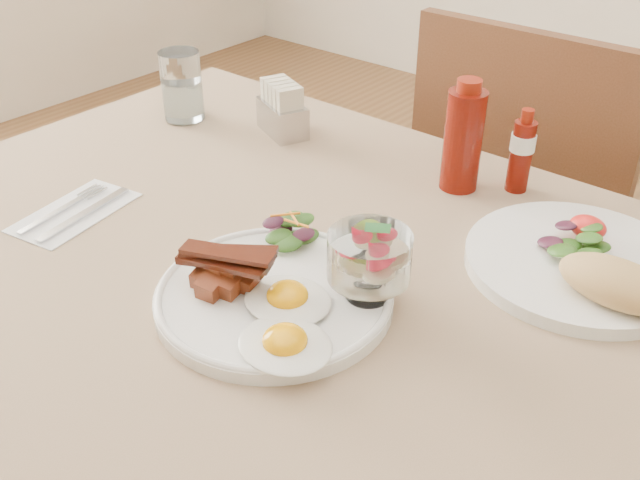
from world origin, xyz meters
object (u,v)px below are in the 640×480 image
(fruit_cup, at_px, (369,257))
(second_plate, at_px, (587,265))
(main_plate, at_px, (274,297))
(hot_sauce_bottle, at_px, (521,152))
(chair_far, at_px, (527,217))
(table, at_px, (318,325))
(water_glass, at_px, (182,90))
(ketchup_bottle, at_px, (463,139))
(sugar_caddy, at_px, (282,111))

(fruit_cup, height_order, second_plate, fruit_cup)
(main_plate, bearing_deg, second_plate, 47.08)
(fruit_cup, height_order, hot_sauce_bottle, hot_sauce_bottle)
(chair_far, relative_size, main_plate, 3.32)
(fruit_cup, distance_m, hot_sauce_bottle, 0.37)
(table, distance_m, chair_far, 0.68)
(second_plate, distance_m, water_glass, 0.76)
(chair_far, relative_size, second_plate, 3.31)
(second_plate, distance_m, ketchup_bottle, 0.27)
(ketchup_bottle, relative_size, water_glass, 1.36)
(ketchup_bottle, height_order, sugar_caddy, ketchup_bottle)
(table, xyz_separation_m, second_plate, (0.26, 0.20, 0.11))
(ketchup_bottle, bearing_deg, fruit_cup, -77.87)
(table, distance_m, second_plate, 0.35)
(chair_far, distance_m, second_plate, 0.59)
(ketchup_bottle, bearing_deg, main_plate, -92.77)
(sugar_caddy, bearing_deg, chair_far, 73.39)
(second_plate, bearing_deg, chair_far, 119.57)
(table, height_order, chair_far, chair_far)
(main_plate, height_order, water_glass, water_glass)
(fruit_cup, distance_m, water_glass, 0.63)
(main_plate, distance_m, hot_sauce_bottle, 0.45)
(hot_sauce_bottle, distance_m, sugar_caddy, 0.42)
(fruit_cup, height_order, sugar_caddy, fruit_cup)
(chair_far, xyz_separation_m, main_plate, (0.00, -0.75, 0.24))
(chair_far, relative_size, water_glass, 7.51)
(hot_sauce_bottle, bearing_deg, sugar_caddy, -170.07)
(ketchup_bottle, height_order, water_glass, ketchup_bottle)
(table, bearing_deg, second_plate, 36.91)
(water_glass, bearing_deg, fruit_cup, -21.78)
(sugar_caddy, xyz_separation_m, water_glass, (-0.18, -0.07, 0.01))
(main_plate, distance_m, sugar_caddy, 0.49)
(fruit_cup, height_order, water_glass, water_glass)
(hot_sauce_bottle, xyz_separation_m, water_glass, (-0.59, -0.14, -0.01))
(main_plate, xyz_separation_m, second_plate, (0.26, 0.28, 0.01))
(fruit_cup, xyz_separation_m, second_plate, (0.17, 0.22, -0.05))
(main_plate, height_order, hot_sauce_bottle, hot_sauce_bottle)
(table, height_order, fruit_cup, fruit_cup)
(table, bearing_deg, sugar_caddy, 138.21)
(main_plate, xyz_separation_m, ketchup_bottle, (0.02, 0.39, 0.07))
(ketchup_bottle, bearing_deg, table, -93.94)
(chair_far, bearing_deg, table, -90.00)
(fruit_cup, distance_m, ketchup_bottle, 0.33)
(main_plate, bearing_deg, hot_sauce_bottle, 78.34)
(table, relative_size, hot_sauce_bottle, 10.40)
(main_plate, height_order, ketchup_bottle, ketchup_bottle)
(chair_far, xyz_separation_m, fruit_cup, (0.09, -0.68, 0.30))
(main_plate, relative_size, sugar_caddy, 2.45)
(table, distance_m, main_plate, 0.13)
(second_plate, relative_size, ketchup_bottle, 1.67)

